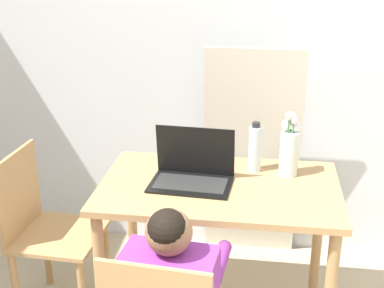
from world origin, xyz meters
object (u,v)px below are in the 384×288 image
laptop (192,170)px  chair_spare (47,230)px  flower_vase (289,147)px  person_seated (174,288)px  water_bottle (255,148)px

laptop → chair_spare: bearing=-175.5°
flower_vase → person_seated: bearing=-120.1°
chair_spare → water_bottle: bearing=-77.1°
person_seated → laptop: laptop is taller
water_bottle → person_seated: bearing=-109.2°
chair_spare → flower_vase: size_ratio=2.70×
chair_spare → water_bottle: (1.00, 0.18, 0.42)m
laptop → water_bottle: size_ratio=1.56×
person_seated → flower_vase: bearing=-114.9°
person_seated → laptop: size_ratio=2.49×
flower_vase → water_bottle: size_ratio=1.29×
chair_spare → laptop: size_ratio=2.22×
flower_vase → water_bottle: bearing=170.6°
person_seated → laptop: 0.62m
chair_spare → person_seated: person_seated is taller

